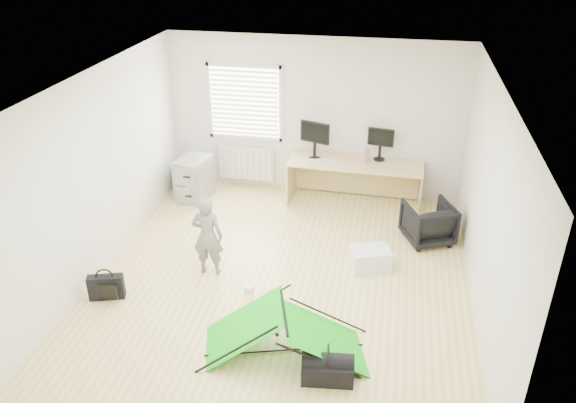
% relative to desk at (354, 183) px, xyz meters
% --- Properties ---
extents(ground, '(5.50, 5.50, 0.00)m').
position_rel_desk_xyz_m(ground, '(-0.76, -2.35, -0.38)').
color(ground, '#D8BF73').
rests_on(ground, ground).
extents(back_wall, '(5.00, 0.02, 2.70)m').
position_rel_desk_xyz_m(back_wall, '(-0.76, 0.40, 0.97)').
color(back_wall, silver).
rests_on(back_wall, ground).
extents(window, '(1.20, 0.06, 1.20)m').
position_rel_desk_xyz_m(window, '(-1.96, 0.36, 1.17)').
color(window, silver).
rests_on(window, back_wall).
extents(radiator, '(1.00, 0.12, 0.60)m').
position_rel_desk_xyz_m(radiator, '(-1.96, 0.32, 0.07)').
color(radiator, silver).
rests_on(radiator, back_wall).
extents(desk, '(2.23, 0.77, 0.75)m').
position_rel_desk_xyz_m(desk, '(0.00, 0.00, 0.00)').
color(desk, tan).
rests_on(desk, ground).
extents(filing_cabinet, '(0.58, 0.70, 0.73)m').
position_rel_desk_xyz_m(filing_cabinet, '(-2.72, -0.31, -0.01)').
color(filing_cabinet, gray).
rests_on(filing_cabinet, ground).
extents(monitor_left, '(0.52, 0.27, 0.49)m').
position_rel_desk_xyz_m(monitor_left, '(-0.69, 0.00, 0.62)').
color(monitor_left, black).
rests_on(monitor_left, desk).
extents(monitor_right, '(0.44, 0.17, 0.41)m').
position_rel_desk_xyz_m(monitor_right, '(0.37, 0.19, 0.58)').
color(monitor_right, black).
rests_on(monitor_right, desk).
extents(keyboard, '(0.50, 0.25, 0.02)m').
position_rel_desk_xyz_m(keyboard, '(-0.56, -0.06, 0.39)').
color(keyboard, beige).
rests_on(keyboard, desk).
extents(thermos, '(0.07, 0.07, 0.24)m').
position_rel_desk_xyz_m(thermos, '(0.17, 0.05, 0.50)').
color(thermos, '#AB5F6B').
rests_on(thermos, desk).
extents(office_chair, '(0.88, 0.89, 0.62)m').
position_rel_desk_xyz_m(office_chair, '(1.19, -1.01, -0.07)').
color(office_chair, black).
rests_on(office_chair, ground).
extents(person, '(0.43, 0.29, 1.15)m').
position_rel_desk_xyz_m(person, '(-1.77, -2.44, 0.20)').
color(person, slate).
rests_on(person, ground).
extents(kite, '(1.97, 1.29, 0.56)m').
position_rel_desk_xyz_m(kite, '(-0.45, -3.79, -0.09)').
color(kite, '#12BB13').
rests_on(kite, ground).
extents(storage_crate, '(0.64, 0.54, 0.30)m').
position_rel_desk_xyz_m(storage_crate, '(0.40, -1.91, -0.23)').
color(storage_crate, silver).
rests_on(storage_crate, ground).
extents(tote_bag, '(0.38, 0.23, 0.42)m').
position_rel_desk_xyz_m(tote_bag, '(-3.04, 0.02, -0.17)').
color(tote_bag, teal).
rests_on(tote_bag, ground).
extents(laptop_bag, '(0.47, 0.26, 0.34)m').
position_rel_desk_xyz_m(laptop_bag, '(-2.88, -3.25, -0.21)').
color(laptop_bag, black).
rests_on(laptop_bag, ground).
extents(white_box, '(0.12, 0.12, 0.10)m').
position_rel_desk_xyz_m(white_box, '(-1.12, -2.80, -0.33)').
color(white_box, silver).
rests_on(white_box, ground).
extents(duffel_bag, '(0.58, 0.34, 0.24)m').
position_rel_desk_xyz_m(duffel_bag, '(0.09, -4.12, -0.26)').
color(duffel_bag, black).
rests_on(duffel_bag, ground).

